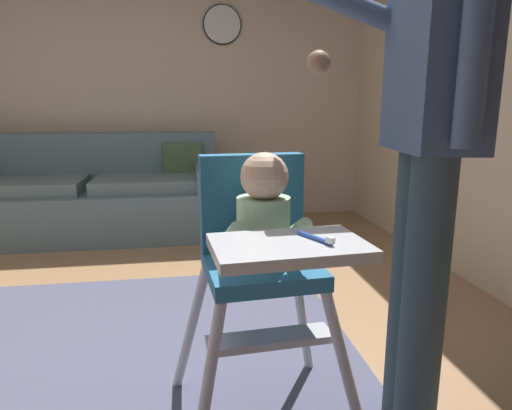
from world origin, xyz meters
TOP-DOWN VIEW (x-y plane):
  - ground at (0.00, 0.00)m, footprint 5.63×6.66m
  - wall_far at (0.00, 2.56)m, footprint 4.83×0.06m
  - couch at (-0.53, 2.04)m, footprint 2.16×0.86m
  - high_chair at (0.49, -0.56)m, footprint 0.65×0.76m
  - adult_standing at (1.00, -0.63)m, footprint 0.51×0.55m
  - toy_ball at (1.58, 0.26)m, footprint 0.14×0.14m
  - side_table at (0.84, 1.76)m, footprint 0.40×0.40m
  - sippy_cup at (0.79, 1.76)m, footprint 0.07×0.07m
  - wall_clock at (0.64, 2.52)m, footprint 0.36×0.04m

SIDE VIEW (x-z plane):
  - ground at x=0.00m, z-range -0.10..0.00m
  - toy_ball at x=1.58m, z-range 0.00..0.14m
  - couch at x=-0.53m, z-range -0.10..0.76m
  - side_table at x=0.84m, z-range 0.12..0.64m
  - sippy_cup at x=0.79m, z-range 0.52..0.62m
  - high_chair at x=0.49m, z-range 0.18..1.15m
  - adult_standing at x=1.00m, z-range 0.12..1.84m
  - wall_far at x=0.00m, z-range 0.00..2.73m
  - wall_clock at x=0.64m, z-range 1.65..2.02m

